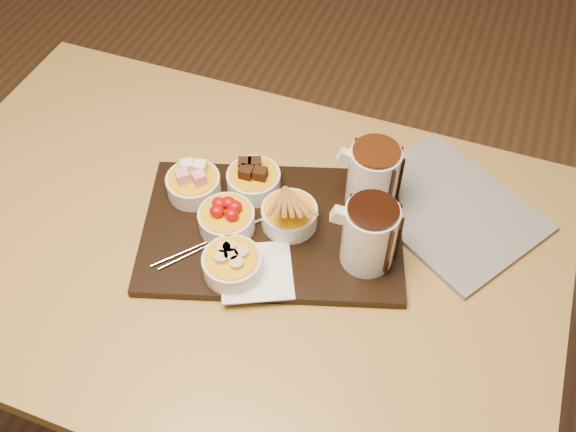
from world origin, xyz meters
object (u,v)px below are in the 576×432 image
(pitcher_dark_chocolate, at_px, (369,235))
(newspaper, at_px, (449,208))
(serving_board, at_px, (272,229))
(pitcher_milk_chocolate, at_px, (373,178))
(dining_table, at_px, (227,268))
(bowl_strawberries, at_px, (227,220))

(pitcher_dark_chocolate, distance_m, newspaper, 0.22)
(serving_board, bearing_deg, pitcher_milk_chocolate, 21.80)
(pitcher_milk_chocolate, height_order, newspaper, pitcher_milk_chocolate)
(pitcher_dark_chocolate, bearing_deg, serving_board, 160.02)
(dining_table, bearing_deg, serving_board, 26.84)
(bowl_strawberries, distance_m, pitcher_dark_chocolate, 0.25)
(dining_table, height_order, pitcher_dark_chocolate, pitcher_dark_chocolate)
(dining_table, height_order, newspaper, newspaper)
(pitcher_dark_chocolate, xyz_separation_m, pitcher_milk_chocolate, (-0.03, 0.13, 0.00))
(dining_table, xyz_separation_m, pitcher_dark_chocolate, (0.25, 0.03, 0.18))
(pitcher_dark_chocolate, height_order, newspaper, pitcher_dark_chocolate)
(bowl_strawberries, relative_size, pitcher_milk_chocolate, 0.81)
(serving_board, relative_size, pitcher_dark_chocolate, 3.70)
(bowl_strawberries, bearing_deg, dining_table, -113.41)
(newspaper, bearing_deg, pitcher_dark_chocolate, -90.85)
(dining_table, height_order, bowl_strawberries, bowl_strawberries)
(pitcher_milk_chocolate, bearing_deg, newspaper, -0.36)
(pitcher_dark_chocolate, relative_size, newspaper, 0.40)
(dining_table, bearing_deg, pitcher_dark_chocolate, 7.42)
(serving_board, height_order, bowl_strawberries, bowl_strawberries)
(dining_table, distance_m, pitcher_milk_chocolate, 0.33)
(dining_table, xyz_separation_m, pitcher_milk_chocolate, (0.23, 0.16, 0.18))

